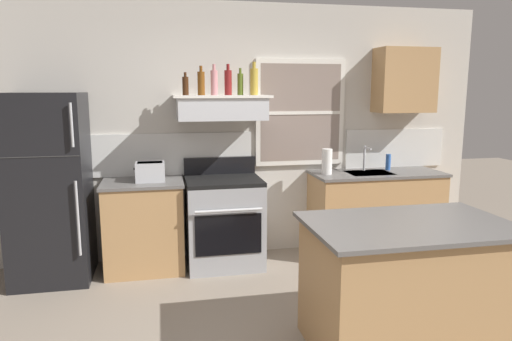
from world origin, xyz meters
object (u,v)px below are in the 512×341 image
object	(u,v)px
dish_soap_bottle	(388,162)
stove_range	(224,221)
toaster	(150,171)
refrigerator	(49,188)
paper_towel_roll	(327,162)
bottle_olive_oil_square	(240,84)
bottle_brown_stout	(185,86)
bottle_amber_wine	(201,83)
bottle_rose_pink	(214,82)
bottle_champagne_gold_foil	(254,81)
kitchen_island	(407,286)
bottle_red_label_wine	(228,82)

from	to	relation	value
dish_soap_bottle	stove_range	bearing A→B (deg)	-175.82
toaster	stove_range	world-z (taller)	toaster
refrigerator	paper_towel_roll	xyz separation A→B (m)	(2.77, 0.06, 0.16)
refrigerator	bottle_olive_oil_square	xyz separation A→B (m)	(1.85, 0.14, 0.97)
bottle_olive_oil_square	bottle_brown_stout	bearing A→B (deg)	-177.82
bottle_brown_stout	bottle_amber_wine	xyz separation A→B (m)	(0.15, -0.02, 0.03)
bottle_rose_pink	bottle_champagne_gold_foil	bearing A→B (deg)	1.58
bottle_champagne_gold_foil	paper_towel_roll	bearing A→B (deg)	-2.37
stove_range	bottle_olive_oil_square	distance (m)	1.41
paper_towel_roll	dish_soap_bottle	distance (m)	0.77
bottle_brown_stout	bottle_olive_oil_square	size ratio (longest dim) A/B	0.83
refrigerator	kitchen_island	world-z (taller)	refrigerator
bottle_rose_pink	stove_range	bearing A→B (deg)	-39.22
refrigerator	paper_towel_roll	bearing A→B (deg)	1.25
bottle_rose_pink	bottle_red_label_wine	size ratio (longest dim) A/B	0.99
bottle_amber_wine	bottle_olive_oil_square	bearing A→B (deg)	6.21
bottle_rose_pink	bottle_red_label_wine	world-z (taller)	bottle_red_label_wine
refrigerator	bottle_champagne_gold_foil	size ratio (longest dim) A/B	5.39
stove_range	bottle_brown_stout	xyz separation A→B (m)	(-0.35, 0.10, 1.37)
stove_range	bottle_champagne_gold_foil	world-z (taller)	bottle_champagne_gold_foil
bottle_brown_stout	stove_range	bearing A→B (deg)	-15.89
stove_range	bottle_red_label_wine	world-z (taller)	bottle_red_label_wine
bottle_amber_wine	bottle_olive_oil_square	world-z (taller)	bottle_amber_wine
toaster	bottle_rose_pink	distance (m)	1.08
toaster	bottle_champagne_gold_foil	bearing A→B (deg)	3.33
stove_range	kitchen_island	bearing A→B (deg)	-60.65
bottle_brown_stout	kitchen_island	xyz separation A→B (m)	(1.38, -1.93, -1.38)
dish_soap_bottle	bottle_champagne_gold_foil	bearing A→B (deg)	-177.50
refrigerator	kitchen_island	size ratio (longest dim) A/B	1.27
bottle_red_label_wine	bottle_champagne_gold_foil	bearing A→B (deg)	-6.14
bottle_champagne_gold_foil	toaster	bearing A→B (deg)	-176.67
stove_range	bottle_rose_pink	world-z (taller)	bottle_rose_pink
bottle_brown_stout	bottle_amber_wine	world-z (taller)	bottle_amber_wine
stove_range	dish_soap_bottle	size ratio (longest dim) A/B	6.06
bottle_red_label_wine	paper_towel_roll	distance (m)	1.34
bottle_brown_stout	bottle_rose_pink	world-z (taller)	bottle_rose_pink
bottle_red_label_wine	refrigerator	bearing A→B (deg)	-175.99
bottle_brown_stout	dish_soap_bottle	world-z (taller)	bottle_brown_stout
paper_towel_roll	bottle_champagne_gold_foil	bearing A→B (deg)	177.63
toaster	kitchen_island	bearing A→B (deg)	-46.42
bottle_brown_stout	bottle_olive_oil_square	distance (m)	0.55
bottle_rose_pink	kitchen_island	distance (m)	2.60
toaster	bottle_brown_stout	bearing A→B (deg)	13.90
bottle_olive_oil_square	paper_towel_roll	distance (m)	1.23
bottle_brown_stout	bottle_champagne_gold_foil	bearing A→B (deg)	-2.53
toaster	dish_soap_bottle	xyz separation A→B (m)	(2.60, 0.13, -0.01)
refrigerator	bottle_olive_oil_square	world-z (taller)	bottle_olive_oil_square
dish_soap_bottle	kitchen_island	distance (m)	2.21
bottle_olive_oil_square	bottle_champagne_gold_foil	size ratio (longest dim) A/B	0.82
toaster	kitchen_island	world-z (taller)	toaster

